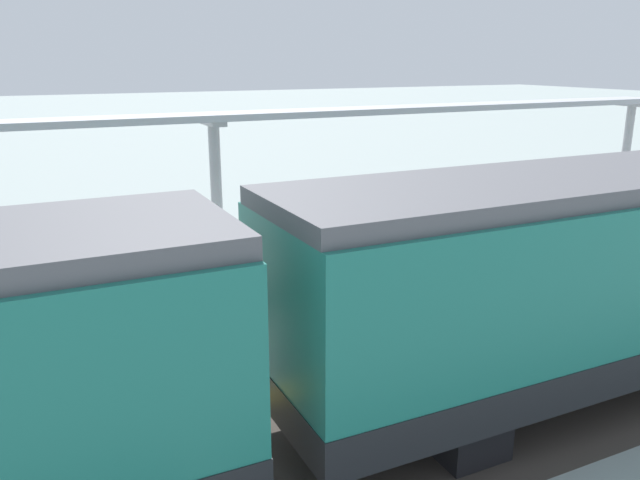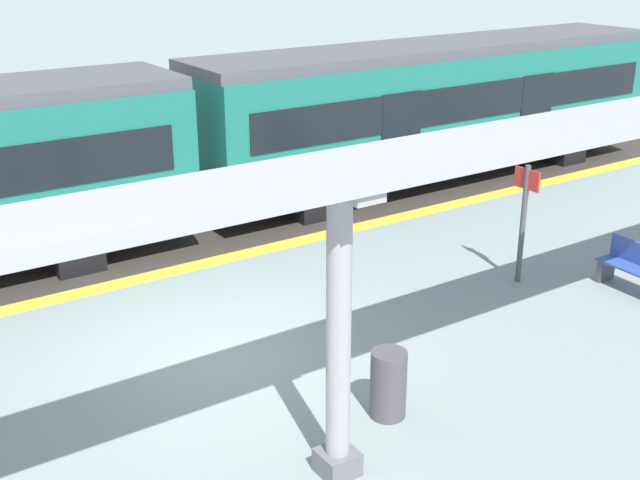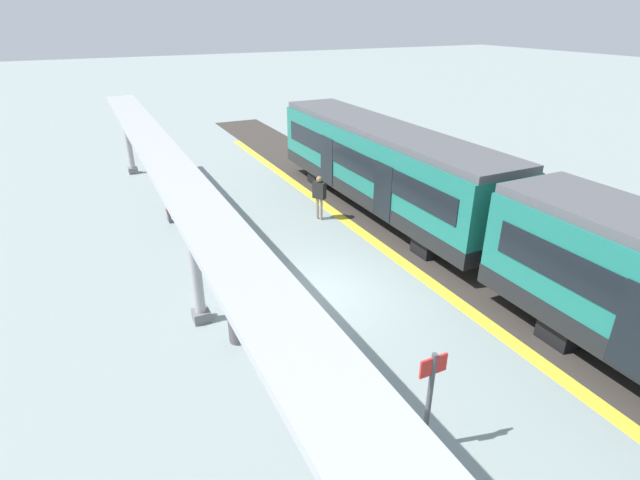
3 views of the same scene
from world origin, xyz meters
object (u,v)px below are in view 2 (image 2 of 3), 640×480
at_px(train_far_carriage, 436,110).
at_px(trash_bin, 388,384).
at_px(canopy_pillar_second, 339,335).
at_px(platform_info_sign, 524,213).

distance_m(train_far_carriage, trash_bin, 11.15).
xyz_separation_m(train_far_carriage, trash_bin, (7.90, -7.75, -1.36)).
distance_m(canopy_pillar_second, platform_info_sign, 6.61).
distance_m(trash_bin, platform_info_sign, 5.25).
bearing_deg(canopy_pillar_second, train_far_carriage, 133.47).
height_order(train_far_carriage, trash_bin, train_far_carriage).
bearing_deg(platform_info_sign, trash_bin, -65.83).
bearing_deg(train_far_carriage, canopy_pillar_second, -46.53).
relative_size(train_far_carriage, platform_info_sign, 5.99).
xyz_separation_m(canopy_pillar_second, platform_info_sign, (-2.75, 5.98, -0.51)).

